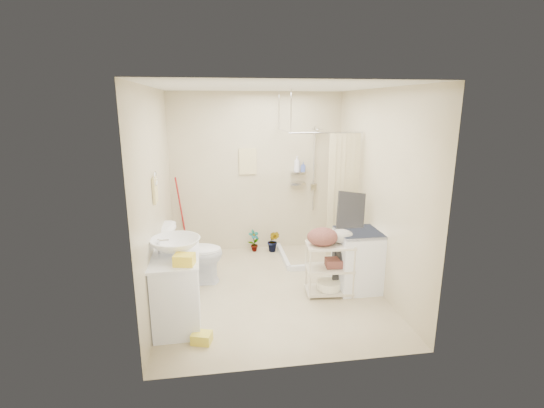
{
  "coord_description": "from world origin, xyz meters",
  "views": [
    {
      "loc": [
        -0.71,
        -4.76,
        2.41
      ],
      "look_at": [
        0.05,
        0.25,
        1.11
      ],
      "focal_mm": 26.0,
      "sensor_mm": 36.0,
      "label": 1
    }
  ],
  "objects_px": {
    "toilet": "(192,253)",
    "laundry_rack": "(330,264)",
    "vanity": "(177,288)",
    "washing_machine": "(358,260)"
  },
  "relations": [
    {
      "from": "vanity",
      "to": "toilet",
      "type": "relative_size",
      "value": 1.1
    },
    {
      "from": "vanity",
      "to": "washing_machine",
      "type": "bearing_deg",
      "value": 10.52
    },
    {
      "from": "toilet",
      "to": "laundry_rack",
      "type": "height_order",
      "value": "toilet"
    },
    {
      "from": "toilet",
      "to": "laundry_rack",
      "type": "xyz_separation_m",
      "value": [
        1.76,
        -0.63,
        -0.01
      ]
    },
    {
      "from": "vanity",
      "to": "laundry_rack",
      "type": "relative_size",
      "value": 1.13
    },
    {
      "from": "vanity",
      "to": "laundry_rack",
      "type": "distance_m",
      "value": 1.92
    },
    {
      "from": "vanity",
      "to": "laundry_rack",
      "type": "bearing_deg",
      "value": 10.07
    },
    {
      "from": "toilet",
      "to": "laundry_rack",
      "type": "relative_size",
      "value": 1.03
    },
    {
      "from": "vanity",
      "to": "toilet",
      "type": "bearing_deg",
      "value": 81.47
    },
    {
      "from": "vanity",
      "to": "toilet",
      "type": "height_order",
      "value": "toilet"
    }
  ]
}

